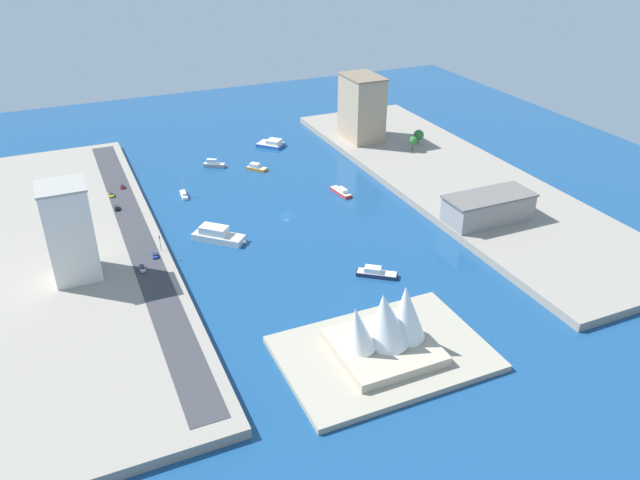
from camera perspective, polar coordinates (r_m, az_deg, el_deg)
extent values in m
plane|color=navy|center=(281.44, -3.11, 2.30)|extent=(440.00, 440.00, 0.00)
cube|color=gray|center=(321.21, 12.29, 5.45)|extent=(70.00, 240.00, 3.36)
cube|color=gray|center=(266.52, -21.72, -1.07)|extent=(70.00, 240.00, 3.36)
cube|color=#A89E89|center=(197.90, 5.82, -10.25)|extent=(63.68, 43.90, 2.00)
cube|color=#38383D|center=(266.66, -16.36, 0.33)|extent=(11.11, 228.00, 0.15)
cube|color=blue|center=(363.85, -4.52, 8.68)|extent=(17.08, 17.30, 1.84)
cone|color=blue|center=(367.31, -5.62, 8.82)|extent=(2.34, 2.34, 1.65)
cube|color=white|center=(362.20, -4.23, 8.94)|extent=(10.23, 10.24, 2.33)
cube|color=beige|center=(363.52, -4.53, 8.82)|extent=(16.40, 16.60, 0.10)
cube|color=#1E284C|center=(236.26, 5.22, -3.13)|extent=(14.84, 12.60, 1.59)
cone|color=#1E284C|center=(235.61, 7.16, -3.35)|extent=(2.00, 2.00, 1.43)
cube|color=white|center=(235.46, 4.84, -2.71)|extent=(7.01, 6.48, 2.12)
cube|color=beige|center=(235.82, 5.23, -2.96)|extent=(14.25, 12.10, 0.10)
cube|color=#999EA3|center=(337.79, -9.62, 6.75)|extent=(11.34, 8.70, 1.91)
cone|color=#999EA3|center=(335.99, -8.60, 6.71)|extent=(2.37, 2.37, 1.72)
cube|color=white|center=(337.37, -9.86, 7.10)|extent=(5.54, 4.48, 2.46)
cube|color=beige|center=(337.42, -9.64, 6.91)|extent=(10.89, 8.35, 0.10)
cube|color=red|center=(302.01, 1.92, 4.39)|extent=(5.69, 14.55, 1.41)
cone|color=red|center=(307.72, 1.15, 4.88)|extent=(1.42, 1.42, 1.27)
cube|color=white|center=(300.50, 2.04, 4.58)|extent=(3.52, 6.04, 1.72)
cube|color=beige|center=(301.70, 1.92, 4.52)|extent=(5.46, 13.97, 0.10)
cube|color=silver|center=(262.53, -9.22, 0.22)|extent=(20.86, 20.25, 2.81)
cone|color=silver|center=(257.66, -6.94, -0.18)|extent=(3.57, 3.57, 2.53)
cube|color=white|center=(261.96, -9.65, 0.89)|extent=(12.38, 12.15, 3.42)
cube|color=beige|center=(261.85, -9.25, 0.50)|extent=(20.02, 19.44, 0.10)
cube|color=orange|center=(331.32, -5.78, 6.51)|extent=(10.22, 10.91, 1.31)
cone|color=orange|center=(328.58, -4.91, 6.36)|extent=(1.66, 1.66, 1.18)
cube|color=white|center=(331.35, -5.99, 6.81)|extent=(5.77, 5.88, 2.00)
cube|color=beige|center=(331.06, -5.78, 6.63)|extent=(9.81, 10.48, 0.10)
cube|color=white|center=(305.88, -12.32, 4.04)|extent=(3.29, 10.36, 1.37)
cone|color=white|center=(310.86, -12.47, 4.43)|extent=(1.32, 1.32, 1.24)
cube|color=white|center=(304.86, -12.33, 4.21)|extent=(2.09, 4.33, 1.13)
cube|color=beige|center=(305.58, -12.33, 4.16)|extent=(3.16, 9.94, 0.10)
cylinder|color=silver|center=(304.38, -12.43, 4.91)|extent=(0.24, 0.24, 8.47)
cube|color=silver|center=(238.19, -21.86, 0.60)|extent=(15.81, 15.77, 35.28)
cube|color=#9D9992|center=(230.89, -22.66, 4.56)|extent=(16.44, 16.40, 0.80)
cube|color=tan|center=(360.94, 3.83, 11.90)|extent=(17.97, 25.67, 35.36)
cube|color=#7C6B55|center=(356.16, 3.93, 14.69)|extent=(18.69, 26.70, 0.80)
cube|color=gray|center=(276.64, 15.10, 2.82)|extent=(37.49, 16.21, 10.82)
cube|color=slate|center=(274.25, 15.25, 3.91)|extent=(38.98, 16.86, 0.80)
cylinder|color=black|center=(250.96, -15.11, -1.25)|extent=(0.28, 0.65, 0.64)
cylinder|color=black|center=(251.07, -14.72, -1.18)|extent=(0.28, 0.65, 0.64)
cylinder|color=black|center=(248.09, -15.01, -1.60)|extent=(0.28, 0.65, 0.64)
cylinder|color=black|center=(248.21, -14.61, -1.53)|extent=(0.28, 0.65, 0.64)
cube|color=blue|center=(249.45, -14.87, -1.34)|extent=(2.15, 4.78, 0.72)
cube|color=#262D38|center=(248.94, -14.88, -1.24)|extent=(1.82, 2.70, 0.55)
cylinder|color=black|center=(291.13, -17.85, 2.65)|extent=(0.28, 0.65, 0.64)
cylinder|color=black|center=(291.09, -18.20, 2.59)|extent=(0.28, 0.65, 0.64)
cylinder|color=black|center=(294.11, -17.91, 2.91)|extent=(0.28, 0.65, 0.64)
cylinder|color=black|center=(294.07, -18.26, 2.85)|extent=(0.28, 0.65, 0.64)
cube|color=black|center=(292.49, -18.06, 2.80)|extent=(2.21, 4.76, 0.73)
cube|color=#262D38|center=(292.42, -18.09, 2.93)|extent=(1.88, 2.70, 0.62)
cylinder|color=black|center=(240.39, -15.65, -2.74)|extent=(0.25, 0.64, 0.64)
cylinder|color=black|center=(240.24, -16.06, -2.82)|extent=(0.25, 0.64, 0.64)
cylinder|color=black|center=(243.17, -15.78, -2.38)|extent=(0.25, 0.64, 0.64)
cylinder|color=black|center=(243.02, -16.19, -2.46)|extent=(0.25, 0.64, 0.64)
cube|color=#B7B7BC|center=(241.53, -15.93, -2.53)|extent=(1.97, 4.62, 0.87)
cube|color=#262D38|center=(241.36, -15.96, -2.35)|extent=(1.73, 2.59, 0.62)
cylinder|color=black|center=(315.70, -17.81, 4.71)|extent=(0.25, 0.64, 0.64)
cylinder|color=black|center=(315.82, -17.52, 4.76)|extent=(0.25, 0.64, 0.64)
cylinder|color=black|center=(312.99, -17.73, 4.51)|extent=(0.25, 0.64, 0.64)
cylinder|color=black|center=(313.11, -17.44, 4.57)|extent=(0.25, 0.64, 0.64)
cube|color=red|center=(314.27, -17.63, 4.70)|extent=(1.79, 4.21, 0.90)
cube|color=#262D38|center=(313.80, -17.65, 4.80)|extent=(1.58, 2.36, 0.56)
cylinder|color=black|center=(305.25, -18.33, 3.79)|extent=(0.27, 0.65, 0.64)
cylinder|color=black|center=(305.10, -18.64, 3.73)|extent=(0.27, 0.65, 0.64)
cylinder|color=black|center=(308.18, -18.43, 4.02)|extent=(0.27, 0.65, 0.64)
cylinder|color=black|center=(308.03, -18.74, 3.95)|extent=(0.27, 0.65, 0.64)
cube|color=yellow|center=(306.51, -18.54, 3.93)|extent=(2.04, 4.63, 0.85)
cube|color=#262D38|center=(306.44, -18.57, 4.06)|extent=(1.76, 2.61, 0.57)
cylinder|color=black|center=(252.30, -14.38, -0.38)|extent=(0.18, 0.18, 5.50)
cube|color=black|center=(250.78, -14.46, 0.27)|extent=(0.36, 0.36, 1.00)
sphere|color=red|center=(250.62, -14.47, 0.34)|extent=(0.24, 0.24, 0.24)
sphere|color=yellow|center=(250.78, -14.46, 0.27)|extent=(0.24, 0.24, 0.24)
sphere|color=green|center=(250.95, -14.45, 0.20)|extent=(0.24, 0.24, 0.24)
cube|color=#BCAD93|center=(196.35, 5.85, -9.68)|extent=(30.32, 29.08, 3.00)
cone|color=white|center=(192.87, 7.89, -6.54)|extent=(13.02, 11.32, 20.02)
cone|color=white|center=(189.98, 6.01, -7.18)|extent=(16.16, 13.67, 19.98)
cone|color=white|center=(186.96, 3.59, -8.09)|extent=(11.22, 8.10, 17.59)
cylinder|color=brown|center=(359.88, 8.95, 8.86)|extent=(0.50, 0.50, 3.07)
sphere|color=#2D7233|center=(358.60, 9.00, 9.44)|extent=(5.91, 5.91, 5.91)
cylinder|color=brown|center=(349.22, 8.45, 8.35)|extent=(0.50, 0.50, 3.90)
sphere|color=#2D7233|center=(347.91, 8.49, 8.95)|extent=(4.84, 4.84, 4.84)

